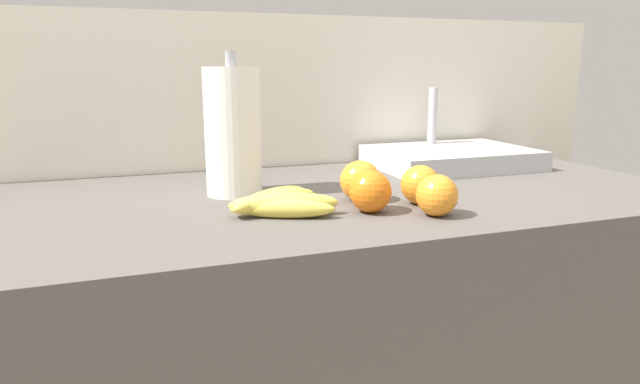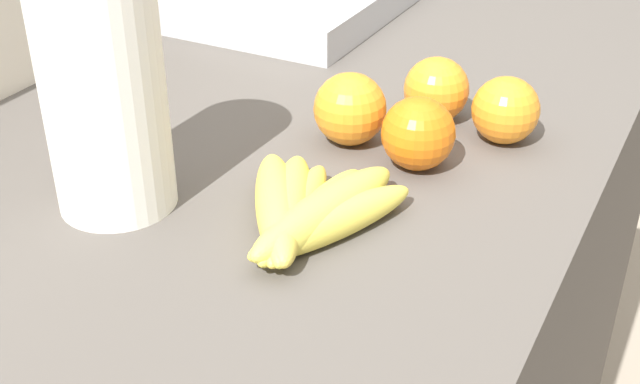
{
  "view_description": "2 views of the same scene",
  "coord_description": "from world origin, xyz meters",
  "px_view_note": "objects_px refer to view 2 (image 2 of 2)",
  "views": [
    {
      "loc": [
        -0.43,
        -1.06,
        1.17
      ],
      "look_at": [
        -0.11,
        -0.14,
        0.95
      ],
      "focal_mm": 31.36,
      "sensor_mm": 36.0,
      "label": 1
    },
    {
      "loc": [
        -0.74,
        -0.43,
        1.34
      ],
      "look_at": [
        -0.15,
        -0.12,
        0.94
      ],
      "focal_mm": 46.54,
      "sensor_mm": 36.0,
      "label": 2
    }
  ],
  "objects_px": {
    "orange_back_right": "(418,133)",
    "paper_towel_roll": "(102,79)",
    "orange_right": "(436,90)",
    "orange_far_right": "(506,110)",
    "banana_bunch": "(305,212)",
    "orange_center": "(349,110)"
  },
  "relations": [
    {
      "from": "banana_bunch",
      "to": "orange_center",
      "type": "xyz_separation_m",
      "value": [
        0.17,
        0.04,
        0.02
      ]
    },
    {
      "from": "banana_bunch",
      "to": "paper_towel_roll",
      "type": "relative_size",
      "value": 0.7
    },
    {
      "from": "orange_back_right",
      "to": "orange_far_right",
      "type": "distance_m",
      "value": 0.12
    },
    {
      "from": "banana_bunch",
      "to": "orange_back_right",
      "type": "xyz_separation_m",
      "value": [
        0.16,
        -0.05,
        0.02
      ]
    },
    {
      "from": "banana_bunch",
      "to": "paper_towel_roll",
      "type": "height_order",
      "value": "paper_towel_roll"
    },
    {
      "from": "orange_center",
      "to": "paper_towel_roll",
      "type": "xyz_separation_m",
      "value": [
        -0.22,
        0.14,
        0.09
      ]
    },
    {
      "from": "orange_center",
      "to": "orange_far_right",
      "type": "bearing_deg",
      "value": -60.43
    },
    {
      "from": "orange_back_right",
      "to": "orange_far_right",
      "type": "relative_size",
      "value": 1.04
    },
    {
      "from": "orange_far_right",
      "to": "orange_right",
      "type": "relative_size",
      "value": 0.99
    },
    {
      "from": "orange_far_right",
      "to": "paper_towel_roll",
      "type": "distance_m",
      "value": 0.43
    },
    {
      "from": "banana_bunch",
      "to": "orange_right",
      "type": "bearing_deg",
      "value": -4.55
    },
    {
      "from": "orange_far_right",
      "to": "orange_center",
      "type": "height_order",
      "value": "orange_center"
    },
    {
      "from": "orange_right",
      "to": "banana_bunch",
      "type": "bearing_deg",
      "value": 175.45
    },
    {
      "from": "orange_back_right",
      "to": "orange_center",
      "type": "height_order",
      "value": "orange_center"
    },
    {
      "from": "orange_back_right",
      "to": "orange_center",
      "type": "xyz_separation_m",
      "value": [
        0.01,
        0.09,
        0.0
      ]
    },
    {
      "from": "orange_far_right",
      "to": "orange_right",
      "type": "bearing_deg",
      "value": 79.4
    },
    {
      "from": "paper_towel_roll",
      "to": "orange_back_right",
      "type": "bearing_deg",
      "value": -48.65
    },
    {
      "from": "orange_right",
      "to": "orange_center",
      "type": "bearing_deg",
      "value": 148.05
    },
    {
      "from": "banana_bunch",
      "to": "orange_far_right",
      "type": "height_order",
      "value": "orange_far_right"
    },
    {
      "from": "orange_right",
      "to": "paper_towel_roll",
      "type": "height_order",
      "value": "paper_towel_roll"
    },
    {
      "from": "orange_back_right",
      "to": "paper_towel_roll",
      "type": "distance_m",
      "value": 0.32
    },
    {
      "from": "orange_far_right",
      "to": "paper_towel_roll",
      "type": "relative_size",
      "value": 0.26
    }
  ]
}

